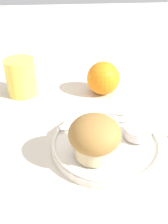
# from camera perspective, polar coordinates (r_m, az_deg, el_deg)

# --- Properties ---
(ground_plane) EXTENTS (3.00, 3.00, 0.00)m
(ground_plane) POSITION_cam_1_polar(r_m,az_deg,el_deg) (0.48, 2.71, -8.35)
(ground_plane) COLOR beige
(plate) EXTENTS (0.21, 0.21, 0.02)m
(plate) POSITION_cam_1_polar(r_m,az_deg,el_deg) (0.48, 5.01, -7.29)
(plate) COLOR silver
(plate) RESTS_ON ground_plane
(muffin) EXTENTS (0.09, 0.09, 0.07)m
(muffin) POSITION_cam_1_polar(r_m,az_deg,el_deg) (0.42, 2.45, -5.72)
(muffin) COLOR beige
(muffin) RESTS_ON plate
(cream_ramekin) EXTENTS (0.05, 0.05, 0.02)m
(cream_ramekin) POSITION_cam_1_polar(r_m,az_deg,el_deg) (0.49, 12.09, -4.27)
(cream_ramekin) COLOR silver
(cream_ramekin) RESTS_ON plate
(berry_pair) EXTENTS (0.03, 0.01, 0.01)m
(berry_pair) POSITION_cam_1_polar(r_m,az_deg,el_deg) (0.50, 3.41, -3.14)
(berry_pair) COLOR #B7192D
(berry_pair) RESTS_ON plate
(butter_knife) EXTENTS (0.18, 0.04, 0.00)m
(butter_knife) POSITION_cam_1_polar(r_m,az_deg,el_deg) (0.52, 4.67, -2.23)
(butter_knife) COLOR silver
(butter_knife) RESTS_ON plate
(orange_fruit) EXTENTS (0.08, 0.08, 0.08)m
(orange_fruit) POSITION_cam_1_polar(r_m,az_deg,el_deg) (0.65, 4.41, 7.72)
(orange_fruit) COLOR orange
(orange_fruit) RESTS_ON ground_plane
(juice_glass) EXTENTS (0.08, 0.08, 0.09)m
(juice_glass) POSITION_cam_1_polar(r_m,az_deg,el_deg) (0.66, -14.20, 7.73)
(juice_glass) COLOR #EAD14C
(juice_glass) RESTS_ON ground_plane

